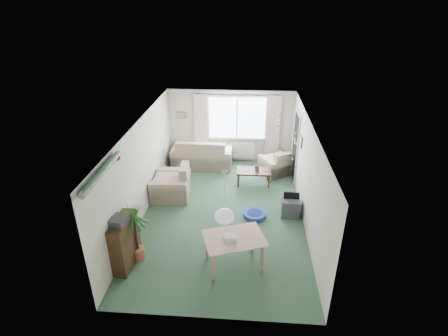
# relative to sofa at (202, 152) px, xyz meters

# --- Properties ---
(ground) EXTENTS (6.50, 6.50, 0.00)m
(ground) POSITION_rel_sofa_xyz_m (0.89, -2.75, -0.48)
(ground) COLOR #2E4E36
(window) EXTENTS (1.80, 0.03, 1.30)m
(window) POSITION_rel_sofa_xyz_m (1.09, 0.48, 1.02)
(window) COLOR white
(curtain_rod) EXTENTS (2.60, 0.03, 0.03)m
(curtain_rod) POSITION_rel_sofa_xyz_m (1.09, 0.40, 1.79)
(curtain_rod) COLOR black
(curtain_left) EXTENTS (0.45, 0.08, 2.00)m
(curtain_left) POSITION_rel_sofa_xyz_m (-0.06, 0.38, 0.79)
(curtain_left) COLOR beige
(curtain_right) EXTENTS (0.45, 0.08, 2.00)m
(curtain_right) POSITION_rel_sofa_xyz_m (2.24, 0.38, 0.79)
(curtain_right) COLOR beige
(radiator) EXTENTS (1.20, 0.10, 0.55)m
(radiator) POSITION_rel_sofa_xyz_m (1.09, 0.44, -0.08)
(radiator) COLOR white
(doorway) EXTENTS (0.03, 0.95, 2.00)m
(doorway) POSITION_rel_sofa_xyz_m (2.87, -0.55, 0.52)
(doorway) COLOR black
(pendant_lamp) EXTENTS (0.36, 0.36, 0.36)m
(pendant_lamp) POSITION_rel_sofa_xyz_m (1.09, -5.05, 1.00)
(pendant_lamp) COLOR white
(tinsel_garland) EXTENTS (1.60, 1.60, 0.12)m
(tinsel_garland) POSITION_rel_sofa_xyz_m (-1.03, -5.05, 1.80)
(tinsel_garland) COLOR #196626
(bauble_cluster_a) EXTENTS (0.20, 0.20, 0.20)m
(bauble_cluster_a) POSITION_rel_sofa_xyz_m (2.19, -1.85, 1.74)
(bauble_cluster_a) COLOR silver
(bauble_cluster_b) EXTENTS (0.20, 0.20, 0.20)m
(bauble_cluster_b) POSITION_rel_sofa_xyz_m (2.49, -3.05, 1.74)
(bauble_cluster_b) COLOR silver
(wall_picture_back) EXTENTS (0.28, 0.03, 0.22)m
(wall_picture_back) POSITION_rel_sofa_xyz_m (-0.71, 0.48, 1.07)
(wall_picture_back) COLOR brown
(wall_picture_right) EXTENTS (0.03, 0.24, 0.30)m
(wall_picture_right) POSITION_rel_sofa_xyz_m (2.87, -1.55, 1.07)
(wall_picture_right) COLOR brown
(sofa) EXTENTS (1.91, 1.03, 0.95)m
(sofa) POSITION_rel_sofa_xyz_m (0.00, 0.00, 0.00)
(sofa) COLOR beige
(sofa) RESTS_ON ground
(armchair_corner) EXTENTS (1.15, 1.13, 0.77)m
(armchair_corner) POSITION_rel_sofa_xyz_m (2.36, -0.33, -0.09)
(armchair_corner) COLOR beige
(armchair_corner) RESTS_ON ground
(armchair_left) EXTENTS (1.05, 1.10, 0.94)m
(armchair_left) POSITION_rel_sofa_xyz_m (-0.61, -1.99, -0.01)
(armchair_left) COLOR beige
(armchair_left) RESTS_ON ground
(coffee_table) EXTENTS (0.98, 0.55, 0.44)m
(coffee_table) POSITION_rel_sofa_xyz_m (1.65, -1.12, -0.26)
(coffee_table) COLOR black
(coffee_table) RESTS_ON ground
(photo_frame) EXTENTS (0.12, 0.04, 0.16)m
(photo_frame) POSITION_rel_sofa_xyz_m (1.75, -1.12, 0.04)
(photo_frame) COLOR brown
(photo_frame) RESTS_ON coffee_table
(bookshelf) EXTENTS (0.35, 0.90, 1.08)m
(bookshelf) POSITION_rel_sofa_xyz_m (-0.95, -4.76, 0.07)
(bookshelf) COLOR black
(bookshelf) RESTS_ON ground
(hifi_box) EXTENTS (0.33, 0.39, 0.14)m
(hifi_box) POSITION_rel_sofa_xyz_m (-0.95, -4.87, 0.68)
(hifi_box) COLOR #323336
(hifi_box) RESTS_ON bookshelf
(houseplant) EXTENTS (0.72, 0.72, 1.35)m
(houseplant) POSITION_rel_sofa_xyz_m (-0.76, -4.57, 0.20)
(houseplant) COLOR #1E5A27
(houseplant) RESTS_ON ground
(dining_table) EXTENTS (1.27, 1.04, 0.68)m
(dining_table) POSITION_rel_sofa_xyz_m (1.25, -4.64, -0.13)
(dining_table) COLOR tan
(dining_table) RESTS_ON ground
(gift_box) EXTENTS (0.29, 0.23, 0.12)m
(gift_box) POSITION_rel_sofa_xyz_m (1.17, -4.72, 0.27)
(gift_box) COLOR silver
(gift_box) RESTS_ON dining_table
(tv_cube) EXTENTS (0.48, 0.53, 0.46)m
(tv_cube) POSITION_rel_sofa_xyz_m (2.59, -2.65, -0.24)
(tv_cube) COLOR #3B3A3F
(tv_cube) RESTS_ON ground
(pet_bed) EXTENTS (0.71, 0.71, 0.12)m
(pet_bed) POSITION_rel_sofa_xyz_m (1.69, -2.83, -0.42)
(pet_bed) COLOR navy
(pet_bed) RESTS_ON ground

